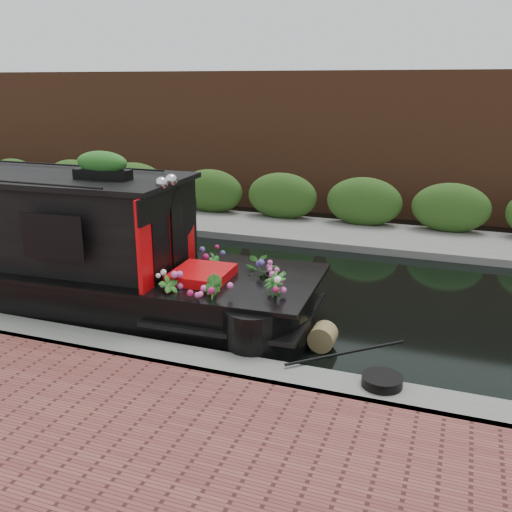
% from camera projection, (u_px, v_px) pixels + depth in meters
% --- Properties ---
extents(ground, '(80.00, 80.00, 0.00)m').
position_uv_depth(ground, '(197.00, 282.00, 11.02)').
color(ground, black).
rests_on(ground, ground).
extents(near_bank_coping, '(40.00, 0.60, 0.50)m').
position_uv_depth(near_bank_coping, '(94.00, 356.00, 8.06)').
color(near_bank_coping, slate).
rests_on(near_bank_coping, ground).
extents(far_bank_path, '(40.00, 2.40, 0.34)m').
position_uv_depth(far_bank_path, '(268.00, 231.00, 14.78)').
color(far_bank_path, slate).
rests_on(far_bank_path, ground).
extents(far_hedge, '(40.00, 1.10, 2.80)m').
position_uv_depth(far_hedge, '(278.00, 223.00, 15.59)').
color(far_hedge, '#2B4F1A').
rests_on(far_hedge, ground).
extents(far_brick_wall, '(40.00, 1.00, 8.00)m').
position_uv_depth(far_brick_wall, '(300.00, 208.00, 17.47)').
color(far_brick_wall, brown).
rests_on(far_brick_wall, ground).
extents(rope_fender, '(0.38, 0.35, 0.38)m').
position_uv_depth(rope_fender, '(323.00, 337.00, 8.21)').
color(rope_fender, olive).
rests_on(rope_fender, ground).
extents(coiled_mooring_rope, '(0.49, 0.49, 0.12)m').
position_uv_depth(coiled_mooring_rope, '(382.00, 381.00, 6.76)').
color(coiled_mooring_rope, black).
rests_on(coiled_mooring_rope, near_bank_coping).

